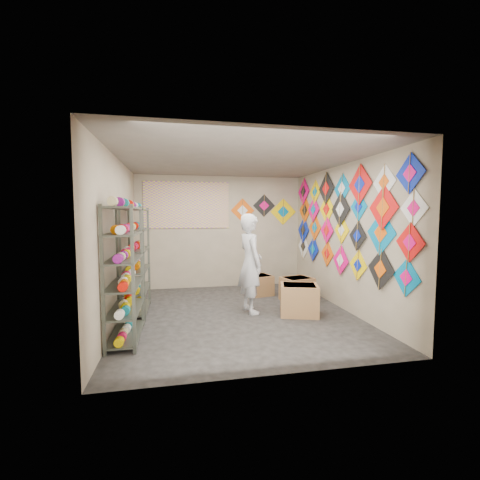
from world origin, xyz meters
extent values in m
plane|color=black|center=(0.00, 0.00, 0.00)|extent=(4.50, 4.50, 0.00)
plane|color=tan|center=(0.00, 2.25, 1.35)|extent=(4.00, 0.00, 4.00)
plane|color=tan|center=(0.00, -2.25, 1.35)|extent=(4.00, 0.00, 4.00)
plane|color=tan|center=(-2.00, 0.00, 1.35)|extent=(0.00, 4.50, 4.50)
plane|color=tan|center=(2.00, 0.00, 1.35)|extent=(0.00, 4.50, 4.50)
plane|color=slate|center=(0.00, 0.00, 2.70)|extent=(4.50, 4.50, 0.00)
cube|color=#4C5147|center=(-1.78, -0.85, 0.95)|extent=(0.40, 1.10, 1.90)
cube|color=#4C5147|center=(-1.78, 0.45, 0.95)|extent=(0.40, 1.10, 1.90)
cylinder|color=#DE1448|center=(-1.78, -1.33, 1.04)|extent=(0.12, 0.10, 0.12)
cylinder|color=orange|center=(-1.78, -1.14, 1.04)|extent=(0.12, 0.10, 0.12)
cylinder|color=#DFB600|center=(-1.78, -0.95, 1.04)|extent=(0.12, 0.10, 0.12)
cylinder|color=white|center=(-1.78, -0.75, 1.04)|extent=(0.12, 0.10, 0.12)
cylinder|color=red|center=(-1.78, -0.56, 1.04)|extent=(0.12, 0.10, 0.12)
cylinder|color=#871685|center=(-1.78, -0.37, 1.04)|extent=(0.12, 0.10, 0.12)
cylinder|color=beige|center=(-1.78, -0.03, 1.04)|extent=(0.12, 0.10, 0.12)
cylinder|color=#117F8B|center=(-1.78, 0.16, 1.04)|extent=(0.12, 0.10, 0.12)
cylinder|color=#DE1448|center=(-1.78, 0.35, 1.04)|extent=(0.12, 0.10, 0.12)
cylinder|color=orange|center=(-1.78, 0.55, 1.04)|extent=(0.12, 0.10, 0.12)
cylinder|color=#DFB600|center=(-1.78, 0.74, 1.04)|extent=(0.12, 0.10, 0.12)
cylinder|color=white|center=(-1.78, 0.93, 1.04)|extent=(0.12, 0.10, 0.12)
cube|color=#0072A8|center=(1.99, -1.76, 0.92)|extent=(0.02, 0.54, 0.54)
cube|color=black|center=(1.97, -1.23, 0.94)|extent=(0.04, 0.64, 0.64)
cube|color=#FFD304|center=(1.99, -0.58, 0.91)|extent=(0.04, 0.54, 0.53)
cube|color=#EB0573|center=(1.97, -0.02, 0.91)|extent=(0.03, 0.57, 0.57)
cube|color=#EE5708|center=(1.99, 0.56, 0.97)|extent=(0.03, 0.54, 0.54)
cube|color=#0821B1|center=(1.97, 1.23, 1.00)|extent=(0.04, 0.57, 0.57)
cube|color=white|center=(1.99, 1.83, 1.00)|extent=(0.01, 0.63, 0.63)
cube|color=red|center=(1.97, -1.82, 1.40)|extent=(0.01, 0.54, 0.54)
cube|color=#0072A8|center=(1.99, -1.18, 1.50)|extent=(0.03, 0.70, 0.70)
cube|color=black|center=(1.97, -0.57, 1.41)|extent=(0.03, 0.52, 0.52)
cube|color=#FFD304|center=(1.99, 0.00, 1.48)|extent=(0.02, 0.53, 0.53)
cube|color=#EB0573|center=(1.97, 0.57, 1.45)|extent=(0.02, 0.55, 0.55)
cube|color=#EE5708|center=(1.99, 1.18, 1.48)|extent=(0.03, 0.61, 0.61)
cube|color=#0821B1|center=(1.97, 1.80, 1.40)|extent=(0.04, 0.65, 0.65)
cube|color=white|center=(1.99, -1.84, 1.86)|extent=(0.01, 0.51, 0.51)
cube|color=red|center=(1.97, -1.24, 1.88)|extent=(0.03, 0.69, 0.69)
cube|color=#0072A8|center=(1.99, -0.55, 1.90)|extent=(0.01, 0.50, 0.50)
cube|color=black|center=(1.97, 0.03, 1.87)|extent=(0.02, 0.67, 0.67)
cube|color=#FFD304|center=(1.99, 0.63, 1.89)|extent=(0.01, 0.63, 0.63)
cube|color=#EB0573|center=(1.97, 1.24, 1.89)|extent=(0.04, 0.58, 0.58)
cube|color=#EE5708|center=(1.99, 1.76, 1.88)|extent=(0.03, 0.66, 0.66)
cube|color=#0821B1|center=(1.97, -1.77, 2.31)|extent=(0.02, 0.55, 0.55)
cube|color=white|center=(1.99, -1.21, 2.26)|extent=(0.03, 0.54, 0.54)
cube|color=red|center=(1.97, -0.59, 2.28)|extent=(0.02, 0.69, 0.69)
cube|color=#0072A8|center=(1.99, 0.02, 2.26)|extent=(0.04, 0.59, 0.59)
cube|color=black|center=(1.97, 0.63, 2.31)|extent=(0.02, 0.67, 0.67)
cube|color=#FFD304|center=(1.99, 1.21, 2.28)|extent=(0.04, 0.54, 0.54)
cube|color=#EB0573|center=(1.97, 1.83, 2.33)|extent=(0.04, 0.66, 0.66)
cube|color=#EE5708|center=(0.55, 2.24, 1.88)|extent=(0.59, 0.02, 0.59)
cube|color=black|center=(1.10, 2.24, 2.00)|extent=(0.57, 0.02, 0.57)
cube|color=#FFD304|center=(1.60, 2.24, 1.84)|extent=(0.67, 0.02, 0.67)
cube|color=#9F52B3|center=(-0.80, 2.23, 2.00)|extent=(2.00, 0.01, 1.10)
imported|color=silver|center=(0.25, 0.07, 0.89)|extent=(0.79, 0.64, 1.79)
cube|color=#9D7044|center=(1.05, -0.27, 0.27)|extent=(0.78, 0.71, 0.54)
cube|color=#9D7044|center=(1.36, 0.63, 0.24)|extent=(0.68, 0.61, 0.48)
cube|color=#9D7044|center=(0.74, 1.26, 0.22)|extent=(0.56, 0.59, 0.44)
camera|label=1|loc=(-1.06, -5.52, 1.76)|focal=24.00mm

